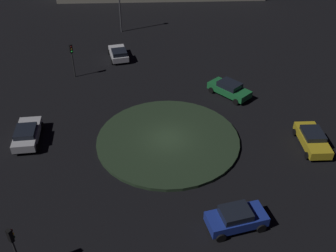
{
  "coord_description": "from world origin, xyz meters",
  "views": [
    {
      "loc": [
        9.66,
        24.55,
        20.54
      ],
      "look_at": [
        0.0,
        0.0,
        1.59
      ],
      "focal_mm": 41.16,
      "sensor_mm": 36.0,
      "label": 1
    }
  ],
  "objects_px": {
    "car_yellow": "(312,139)",
    "traffic_light_south": "(72,54)",
    "car_silver": "(27,134)",
    "traffic_light_northeast": "(13,243)",
    "car_green": "(229,89)",
    "car_white": "(119,53)",
    "car_blue": "(236,218)"
  },
  "relations": [
    {
      "from": "car_green",
      "to": "car_blue",
      "type": "xyz_separation_m",
      "value": [
        7.85,
        15.15,
        0.04
      ]
    },
    {
      "from": "car_silver",
      "to": "traffic_light_northeast",
      "type": "bearing_deg",
      "value": -172.14
    },
    {
      "from": "car_green",
      "to": "traffic_light_south",
      "type": "relative_size",
      "value": 1.26
    },
    {
      "from": "car_green",
      "to": "car_white",
      "type": "bearing_deg",
      "value": -169.08
    },
    {
      "from": "car_blue",
      "to": "car_silver",
      "type": "bearing_deg",
      "value": -45.01
    },
    {
      "from": "car_green",
      "to": "car_blue",
      "type": "distance_m",
      "value": 17.06
    },
    {
      "from": "car_yellow",
      "to": "traffic_light_south",
      "type": "relative_size",
      "value": 1.26
    },
    {
      "from": "car_silver",
      "to": "car_white",
      "type": "xyz_separation_m",
      "value": [
        -11.64,
        -12.74,
        -0.04
      ]
    },
    {
      "from": "car_white",
      "to": "traffic_light_south",
      "type": "bearing_deg",
      "value": 120.94
    },
    {
      "from": "car_silver",
      "to": "car_green",
      "type": "bearing_deg",
      "value": -74.65
    },
    {
      "from": "car_blue",
      "to": "traffic_light_south",
      "type": "height_order",
      "value": "traffic_light_south"
    },
    {
      "from": "car_silver",
      "to": "traffic_light_south",
      "type": "height_order",
      "value": "traffic_light_south"
    },
    {
      "from": "car_green",
      "to": "traffic_light_south",
      "type": "bearing_deg",
      "value": -147.73
    },
    {
      "from": "car_yellow",
      "to": "car_white",
      "type": "bearing_deg",
      "value": -135.38
    },
    {
      "from": "car_white",
      "to": "car_blue",
      "type": "distance_m",
      "value": 27.48
    },
    {
      "from": "car_blue",
      "to": "traffic_light_south",
      "type": "relative_size",
      "value": 1.08
    },
    {
      "from": "car_white",
      "to": "traffic_light_northeast",
      "type": "height_order",
      "value": "traffic_light_northeast"
    },
    {
      "from": "car_white",
      "to": "traffic_light_south",
      "type": "distance_m",
      "value": 6.6
    },
    {
      "from": "car_blue",
      "to": "traffic_light_northeast",
      "type": "distance_m",
      "value": 13.72
    },
    {
      "from": "car_blue",
      "to": "car_white",
      "type": "bearing_deg",
      "value": -83.41
    },
    {
      "from": "car_yellow",
      "to": "car_blue",
      "type": "distance_m",
      "value": 11.55
    },
    {
      "from": "car_blue",
      "to": "traffic_light_northeast",
      "type": "relative_size",
      "value": 1.07
    },
    {
      "from": "traffic_light_south",
      "to": "car_white",
      "type": "bearing_deg",
      "value": 94.17
    },
    {
      "from": "car_yellow",
      "to": "traffic_light_northeast",
      "type": "bearing_deg",
      "value": -62.37
    },
    {
      "from": "car_silver",
      "to": "car_white",
      "type": "bearing_deg",
      "value": -28.23
    },
    {
      "from": "car_green",
      "to": "car_blue",
      "type": "bearing_deg",
      "value": -50.23
    },
    {
      "from": "traffic_light_south",
      "to": "traffic_light_northeast",
      "type": "relative_size",
      "value": 0.99
    },
    {
      "from": "car_white",
      "to": "traffic_light_south",
      "type": "height_order",
      "value": "traffic_light_south"
    },
    {
      "from": "car_blue",
      "to": "traffic_light_northeast",
      "type": "bearing_deg",
      "value": -0.89
    },
    {
      "from": "car_green",
      "to": "car_white",
      "type": "xyz_separation_m",
      "value": [
        8.25,
        -12.33,
        -0.04
      ]
    },
    {
      "from": "car_silver",
      "to": "traffic_light_northeast",
      "type": "height_order",
      "value": "traffic_light_northeast"
    },
    {
      "from": "traffic_light_northeast",
      "to": "car_yellow",
      "type": "bearing_deg",
      "value": -25.82
    }
  ]
}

